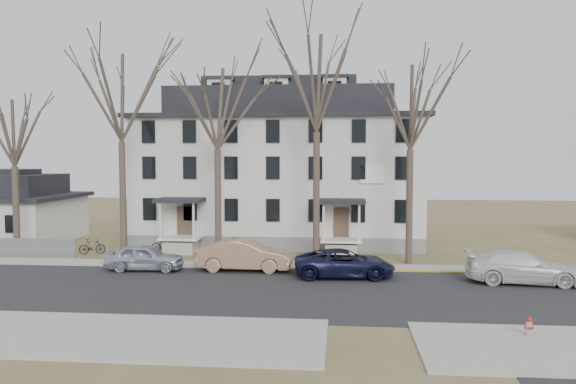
# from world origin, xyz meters

# --- Properties ---
(ground) EXTENTS (120.00, 120.00, 0.00)m
(ground) POSITION_xyz_m (0.00, 0.00, 0.00)
(ground) COLOR olive
(ground) RESTS_ON ground
(main_road) EXTENTS (120.00, 10.00, 0.04)m
(main_road) POSITION_xyz_m (0.00, 2.00, 0.00)
(main_road) COLOR #27272A
(main_road) RESTS_ON ground
(far_sidewalk) EXTENTS (120.00, 2.00, 0.08)m
(far_sidewalk) POSITION_xyz_m (0.00, 8.00, 0.00)
(far_sidewalk) COLOR #A09F97
(far_sidewalk) RESTS_ON ground
(near_sidewalk_left) EXTENTS (20.00, 5.00, 0.08)m
(near_sidewalk_left) POSITION_xyz_m (-8.00, -5.00, 0.00)
(near_sidewalk_left) COLOR #A09F97
(near_sidewalk_left) RESTS_ON ground
(yellow_curb) EXTENTS (14.00, 0.25, 0.06)m
(yellow_curb) POSITION_xyz_m (5.00, 7.10, 0.00)
(yellow_curb) COLOR gold
(yellow_curb) RESTS_ON ground
(boarding_house) EXTENTS (20.80, 12.36, 12.05)m
(boarding_house) POSITION_xyz_m (-2.00, 17.95, 5.38)
(boarding_house) COLOR slate
(boarding_house) RESTS_ON ground
(small_house) EXTENTS (8.70, 8.70, 5.00)m
(small_house) POSITION_xyz_m (-22.00, 16.00, 2.25)
(small_house) COLOR silver
(small_house) RESTS_ON ground
(tree_far_left) EXTENTS (8.40, 8.40, 13.72)m
(tree_far_left) POSITION_xyz_m (-11.00, 9.80, 10.34)
(tree_far_left) COLOR #473B31
(tree_far_left) RESTS_ON ground
(tree_mid_left) EXTENTS (7.80, 7.80, 12.74)m
(tree_mid_left) POSITION_xyz_m (-5.00, 9.80, 9.60)
(tree_mid_left) COLOR #473B31
(tree_mid_left) RESTS_ON ground
(tree_center) EXTENTS (9.00, 9.00, 14.70)m
(tree_center) POSITION_xyz_m (1.00, 9.80, 11.08)
(tree_center) COLOR #473B31
(tree_center) RESTS_ON ground
(tree_mid_right) EXTENTS (7.80, 7.80, 12.74)m
(tree_mid_right) POSITION_xyz_m (6.50, 9.80, 9.60)
(tree_mid_right) COLOR #473B31
(tree_mid_right) RESTS_ON ground
(tree_bungalow) EXTENTS (6.60, 6.60, 10.78)m
(tree_bungalow) POSITION_xyz_m (-18.00, 9.80, 8.12)
(tree_bungalow) COLOR #473B31
(tree_bungalow) RESTS_ON ground
(car_silver) EXTENTS (4.35, 1.92, 1.45)m
(car_silver) POSITION_xyz_m (-8.34, 6.14, 0.73)
(car_silver) COLOR #B0B7C6
(car_silver) RESTS_ON ground
(car_tan) EXTENTS (5.23, 1.85, 1.72)m
(car_tan) POSITION_xyz_m (-2.84, 6.61, 0.86)
(car_tan) COLOR #A4795A
(car_tan) RESTS_ON ground
(car_navy) EXTENTS (5.37, 2.73, 1.45)m
(car_navy) POSITION_xyz_m (2.66, 5.43, 0.73)
(car_navy) COLOR black
(car_navy) RESTS_ON ground
(car_white) EXTENTS (5.61, 2.67, 1.58)m
(car_white) POSITION_xyz_m (11.47, 4.84, 0.79)
(car_white) COLOR silver
(car_white) RESTS_ON ground
(bicycle_left) EXTENTS (1.93, 1.05, 0.96)m
(bicycle_left) POSITION_xyz_m (-9.09, 12.14, 0.48)
(bicycle_left) COLOR black
(bicycle_left) RESTS_ON ground
(bicycle_right) EXTENTS (1.72, 0.95, 0.99)m
(bicycle_right) POSITION_xyz_m (-13.51, 10.80, 0.50)
(bicycle_right) COLOR black
(bicycle_right) RESTS_ON ground
(fire_hydrant) EXTENTS (0.31, 0.30, 0.76)m
(fire_hydrant) POSITION_xyz_m (9.03, -3.77, 0.38)
(fire_hydrant) COLOR #B7B7BA
(fire_hydrant) RESTS_ON ground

